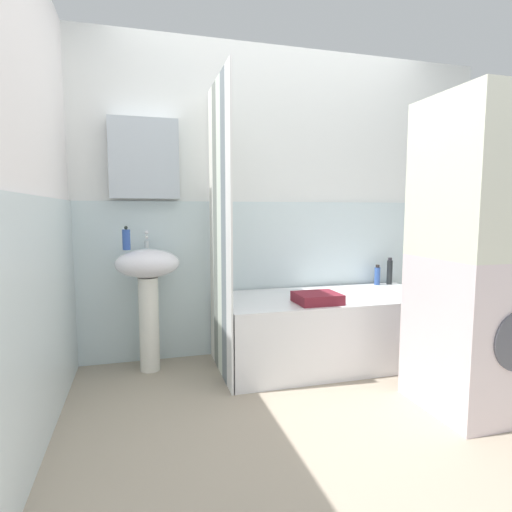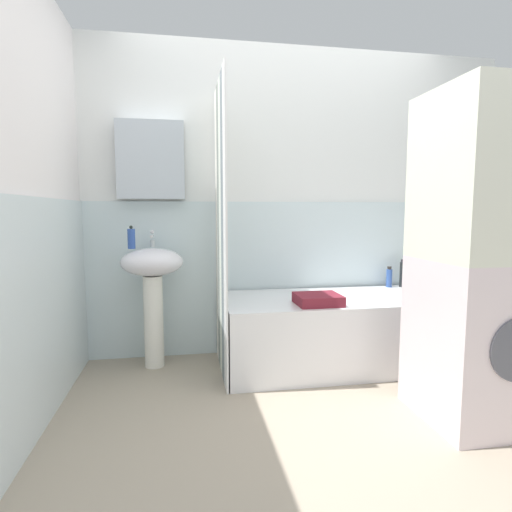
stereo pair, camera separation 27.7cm
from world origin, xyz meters
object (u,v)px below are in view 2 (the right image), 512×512
conditioner_bottle (389,277)px  washer_dryer_stack (481,260)px  lotion_bottle (402,274)px  sink (153,280)px  bathtub (333,331)px  soap_dispenser (131,238)px  towel_folded (318,299)px

conditioner_bottle → washer_dryer_stack: (-0.11, -1.19, 0.29)m
lotion_bottle → sink: bearing=-176.9°
bathtub → soap_dispenser: bearing=173.5°
bathtub → washer_dryer_stack: washer_dryer_stack is taller
lotion_bottle → washer_dryer_stack: bearing=-100.9°
sink → bathtub: (1.29, -0.19, -0.38)m
soap_dispenser → washer_dryer_stack: size_ratio=0.09×
soap_dispenser → lotion_bottle: size_ratio=0.71×
sink → soap_dispenser: soap_dispenser is taller
conditioner_bottle → lotion_bottle: bearing=-2.8°
sink → conditioner_bottle: (1.88, 0.11, -0.05)m
washer_dryer_stack → sink: bearing=148.7°
bathtub → towel_folded: bearing=-132.4°
sink → soap_dispenser: size_ratio=5.35×
washer_dryer_stack → towel_folded: bearing=134.4°
washer_dryer_stack → conditioner_bottle: bearing=84.6°
sink → bathtub: bearing=-8.3°
towel_folded → sink: bearing=160.3°
towel_folded → bathtub: bearing=47.6°
lotion_bottle → soap_dispenser: bearing=-176.4°
bathtub → washer_dryer_stack: bearing=-61.8°
lotion_bottle → bathtub: bearing=-157.2°
sink → washer_dryer_stack: bearing=-31.3°
bathtub → washer_dryer_stack: 1.18m
lotion_bottle → conditioner_bottle: size_ratio=1.33×
towel_folded → lotion_bottle: bearing=29.4°
sink → towel_folded: size_ratio=2.95×
towel_folded → washer_dryer_stack: 1.01m
soap_dispenser → conditioner_bottle: (2.02, 0.14, -0.35)m
conditioner_bottle → towel_folded: (-0.78, -0.51, -0.05)m
sink → conditioner_bottle: sink is taller
soap_dispenser → lotion_bottle: 2.16m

